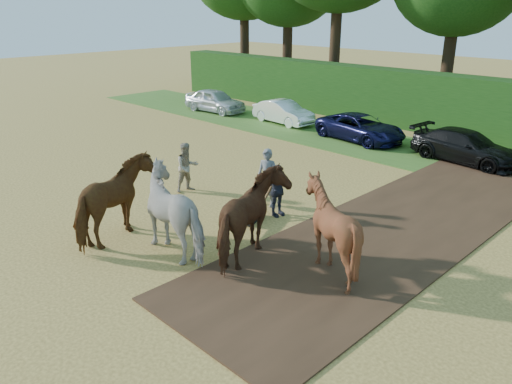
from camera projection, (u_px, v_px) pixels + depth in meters
name	position (u px, v px, depth m)	size (l,w,h in m)	color
ground	(204.00, 287.00, 11.82)	(120.00, 120.00, 0.00)	gold
earth_strip	(410.00, 220.00, 15.45)	(4.50, 17.00, 0.05)	#472D1C
grass_verge	(461.00, 163.00, 21.09)	(50.00, 5.00, 0.03)	#38601E
hedgerow	(507.00, 113.00, 23.54)	(46.00, 1.60, 3.00)	#14380F
spectator_near	(187.00, 167.00, 17.65)	(0.86, 0.67, 1.78)	beige
spectator_far	(277.00, 190.00, 15.59)	(0.99, 0.41, 1.68)	#262833
plough_team	(219.00, 213.00, 13.07)	(7.70, 6.69, 2.33)	brown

